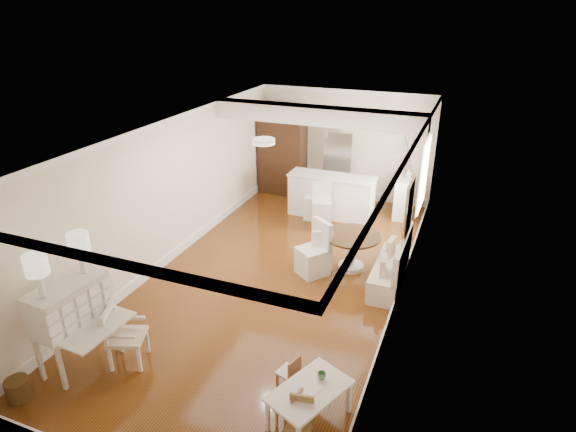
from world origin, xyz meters
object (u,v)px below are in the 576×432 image
Objects in this scene: gustavian_armchair at (127,336)px; slip_chair_far at (321,247)px; pantry_cabinet at (282,151)px; breakfast_counter at (331,196)px; bar_stool_right at (322,206)px; kids_chair_c at (299,422)px; sideboard at (405,196)px; wicker_basket at (18,389)px; fridge at (351,169)px; kids_chair_b at (288,371)px; dining_table at (352,252)px; slip_chair_near at (313,249)px; secretary_bureau at (74,325)px; bar_stool_left at (313,201)px; kids_chair_a at (288,407)px; kids_table at (309,405)px.

gustavian_armchair is 3.99m from slip_chair_far.
pantry_cabinet reaches higher than slip_chair_far.
bar_stool_right is (0.00, -0.75, 0.03)m from breakfast_counter.
bar_stool_right reaches higher than kids_chair_c.
kids_chair_c is 4.17m from slip_chair_far.
breakfast_counter reaches higher than sideboard.
kids_chair_c is at bearing -66.47° from pantry_cabinet.
fridge reaches higher than wicker_basket.
breakfast_counter is 1.14× the size of fridge.
bar_stool_right is 0.47× the size of pantry_cabinet.
dining_table is (-0.02, 3.38, 0.10)m from kids_chair_b.
fridge is at bearing 79.22° from breakfast_counter.
wicker_basket is at bearing -106.03° from breakfast_counter.
wicker_basket is 0.28× the size of bar_stool_right.
wicker_basket is 0.29× the size of slip_chair_near.
slip_chair_far is at bearing 63.08° from secretary_bureau.
bar_stool_left is at bearing 145.72° from slip_chair_near.
slip_chair_far is 0.42× the size of breakfast_counter.
gustavian_armchair is at bearing -100.93° from breakfast_counter.
sideboard is (1.10, 3.16, 0.06)m from slip_chair_far.
breakfast_counter is at bearing 73.97° from wicker_basket.
secretary_bureau is 1.22× the size of bar_stool_right.
secretary_bureau is 1.56× the size of slip_chair_far.
fridge is (-0.33, 3.47, 0.47)m from slip_chair_far.
slip_chair_far is at bearing -151.81° from kids_chair_b.
slip_chair_far is (-0.58, -0.12, 0.06)m from dining_table.
bar_stool_left reaches higher than wicker_basket.
fridge is (-1.38, 7.50, 0.60)m from kids_chair_c.
secretary_bureau reaches higher than sideboard.
pantry_cabinet is at bearing 156.57° from slip_chair_near.
dining_table reaches higher than kids_chair_c.
kids_chair_b is 3.38m from dining_table.
bar_stool_right is at bearing -149.43° from kids_chair_b.
kids_chair_c is at bearing 11.00° from wicker_basket.
kids_chair_c is 0.34× the size of fridge.
bar_stool_left is at bearing 80.38° from secretary_bureau.
gustavian_armchair is 1.63× the size of kids_chair_a.
fridge is (1.90, -0.03, -0.25)m from pantry_cabinet.
kids_chair_c is 6.64m from breakfast_counter.
slip_chair_near reaches higher than kids_chair_c.
sideboard reaches higher than wicker_basket.
slip_chair_near is at bearing -47.02° from gustavian_armchair.
gustavian_armchair is at bearing -105.06° from bar_stool_left.
kids_chair_a is at bearing -80.85° from bar_stool_left.
breakfast_counter is 2.01× the size of sideboard.
fridge is (-0.93, 6.73, 0.63)m from kids_chair_b.
kids_table is at bearing -75.47° from breakfast_counter.
kids_table is at bearing -79.06° from fridge.
fridge reaches higher than dining_table.
bar_stool_right is (-1.37, 5.51, 0.27)m from kids_chair_a.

